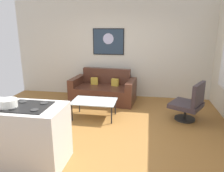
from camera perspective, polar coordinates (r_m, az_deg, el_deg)
The scene contains 8 objects.
ground at distance 4.52m, azimuth -2.08°, elevation -11.84°, with size 6.40×6.40×0.04m, color olive.
back_wall at distance 6.45m, azimuth 2.21°, elevation 9.58°, with size 6.40×0.05×2.80m, color beige.
couch at distance 6.13m, azimuth -2.23°, elevation -1.25°, with size 1.83×1.04×0.88m.
coffee_table at distance 5.00m, azimuth -4.68°, elevation -4.20°, with size 1.00×0.63×0.41m.
armchair at distance 5.10m, azimuth 19.74°, elevation -4.26°, with size 0.86×0.87×0.89m.
kitchen_counter at distance 3.70m, azimuth -24.18°, elevation -11.42°, with size 1.58×0.70×0.95m.
mixing_bowl at distance 3.43m, azimuth -25.57°, elevation -4.21°, with size 0.25×0.25×0.13m.
wall_painting at distance 6.44m, azimuth -0.95°, elevation 11.55°, with size 0.92×0.03×0.76m.
Camera 1 is at (0.83, -3.94, 2.04)m, focal length 34.87 mm.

